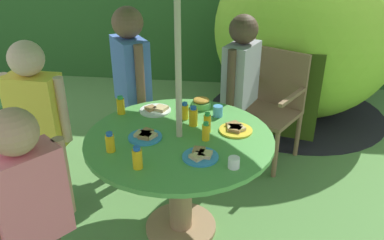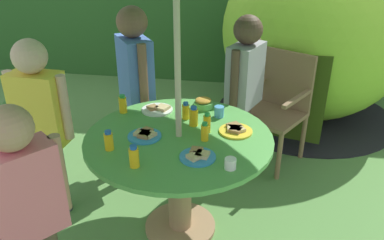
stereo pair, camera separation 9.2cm
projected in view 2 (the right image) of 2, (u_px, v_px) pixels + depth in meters
name	position (u px, v px, depth m)	size (l,w,h in m)	color
ground_plane	(180.00, 228.00, 2.62)	(10.00, 10.00, 0.02)	#548442
garden_table	(179.00, 162.00, 2.38)	(1.13, 1.13, 0.71)	#93704C
wooden_chair	(278.00, 102.00, 3.24)	(0.64, 0.64, 0.93)	brown
dome_tent	(314.00, 33.00, 3.85)	(2.29, 2.29, 1.80)	#8CC633
potted_plant	(27.00, 117.00, 3.44)	(0.41, 0.41, 0.56)	#595960
child_in_grey_shirt	(245.00, 76.00, 2.95)	(0.30, 0.41, 1.28)	brown
child_in_blue_shirt	(135.00, 71.00, 2.92)	(0.36, 0.40, 1.35)	brown
child_in_yellow_shirt	(40.00, 109.00, 2.44)	(0.43, 0.21, 1.25)	#3F3F47
child_in_pink_shirt	(24.00, 193.00, 1.72)	(0.32, 0.35, 1.19)	brown
snack_bowl	(203.00, 103.00, 2.65)	(0.13, 0.13, 0.07)	#66B259
plate_front_edge	(236.00, 130.00, 2.34)	(0.20, 0.20, 0.03)	yellow
plate_mid_left	(198.00, 156.00, 2.07)	(0.20, 0.20, 0.03)	#338CD8
plate_far_right	(145.00, 135.00, 2.28)	(0.20, 0.20, 0.03)	#338CD8
plate_center_back	(158.00, 109.00, 2.62)	(0.21, 0.21, 0.03)	white
juice_bottle_near_left	(185.00, 111.00, 2.49)	(0.05, 0.05, 0.12)	yellow
juice_bottle_near_right	(109.00, 141.00, 2.13)	(0.05, 0.05, 0.12)	yellow
juice_bottle_far_left	(123.00, 104.00, 2.57)	(0.05, 0.05, 0.13)	yellow
juice_bottle_center_front	(207.00, 123.00, 2.32)	(0.04, 0.04, 0.13)	yellow
juice_bottle_mid_right	(205.00, 132.00, 2.23)	(0.04, 0.04, 0.12)	yellow
juice_bottle_back_edge	(194.00, 117.00, 2.40)	(0.06, 0.06, 0.13)	yellow
juice_bottle_spot_a	(134.00, 157.00, 1.98)	(0.05, 0.05, 0.13)	yellow
cup_near	(230.00, 164.00, 1.97)	(0.06, 0.06, 0.06)	white
cup_far	(219.00, 112.00, 2.52)	(0.06, 0.06, 0.07)	#4C99D8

